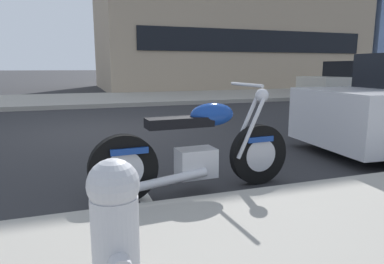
{
  "coord_description": "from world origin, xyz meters",
  "views": [
    {
      "loc": [
        -0.65,
        -7.18,
        1.3
      ],
      "look_at": [
        0.52,
        -3.84,
        0.64
      ],
      "focal_mm": 32.69,
      "sensor_mm": 36.0,
      "label": 1
    }
  ],
  "objects": [
    {
      "name": "ground_plane",
      "position": [
        0.0,
        0.0,
        0.0
      ],
      "size": [
        260.0,
        260.0,
        0.0
      ],
      "primitive_type": "plane",
      "color": "#28282B"
    },
    {
      "name": "sidewalk_far_curb",
      "position": [
        12.0,
        6.73,
        0.07
      ],
      "size": [
        120.0,
        5.0,
        0.14
      ],
      "primitive_type": "cube",
      "color": "gray",
      "rests_on": "ground"
    },
    {
      "name": "parking_stall_stripe",
      "position": [
        0.0,
        -3.63,
        0.0
      ],
      "size": [
        0.12,
        2.2,
        0.01
      ],
      "primitive_type": "cube",
      "color": "silver",
      "rests_on": "ground"
    },
    {
      "name": "parked_motorcycle",
      "position": [
        0.58,
        -3.87,
        0.44
      ],
      "size": [
        2.19,
        0.62,
        1.13
      ],
      "rotation": [
        0.0,
        0.0,
        0.05
      ],
      "color": "black",
      "rests_on": "ground"
    },
    {
      "name": "car_opposite_curb",
      "position": [
        9.92,
        3.68,
        0.7
      ],
      "size": [
        4.22,
        1.86,
        1.51
      ],
      "rotation": [
        0.0,
        0.0,
        3.13
      ],
      "color": "beige",
      "rests_on": "ground"
    },
    {
      "name": "fire_hydrant",
      "position": [
        -0.49,
        -5.65,
        0.54
      ],
      "size": [
        0.24,
        0.36,
        0.76
      ],
      "color": "#B7B7BC",
      "rests_on": "sidewalk_near_curb"
    }
  ]
}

